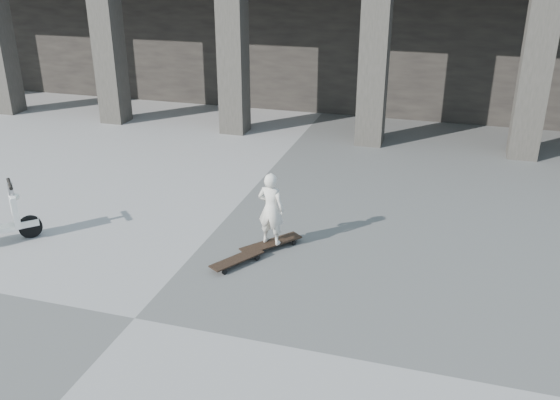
# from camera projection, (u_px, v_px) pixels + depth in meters

# --- Properties ---
(ground) EXTENTS (90.00, 90.00, 0.00)m
(ground) POSITION_uv_depth(u_px,v_px,m) (135.00, 318.00, 7.80)
(ground) COLOR #52514F
(ground) RESTS_ON ground
(longboard) EXTENTS (0.87, 1.00, 0.11)m
(longboard) POSITION_uv_depth(u_px,v_px,m) (271.00, 244.00, 9.59)
(longboard) COLOR black
(longboard) RESTS_ON ground
(skateboard_spare) EXTENTS (0.67, 0.90, 0.11)m
(skateboard_spare) POSITION_uv_depth(u_px,v_px,m) (237.00, 260.00, 9.09)
(skateboard_spare) COLOR black
(skateboard_spare) RESTS_ON ground
(child) EXTENTS (0.47, 0.34, 1.19)m
(child) POSITION_uv_depth(u_px,v_px,m) (271.00, 209.00, 9.35)
(child) COLOR silver
(child) RESTS_ON longboard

